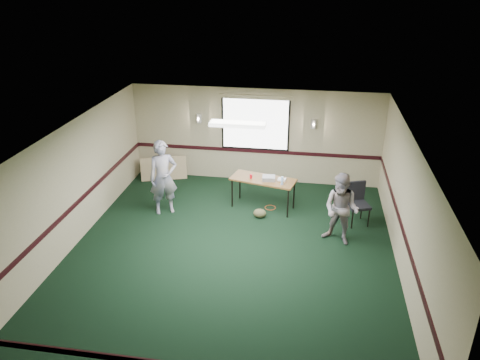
# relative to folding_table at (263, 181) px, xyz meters

# --- Properties ---
(ground) EXTENTS (8.00, 8.00, 0.00)m
(ground) POSITION_rel_folding_table_xyz_m (-0.43, -2.30, -0.75)
(ground) COLOR black
(ground) RESTS_ON ground
(room_shell) EXTENTS (8.00, 8.02, 8.00)m
(room_shell) POSITION_rel_folding_table_xyz_m (-0.43, -0.18, 0.83)
(room_shell) COLOR tan
(room_shell) RESTS_ON ground
(folding_table) EXTENTS (1.73, 1.01, 0.81)m
(folding_table) POSITION_rel_folding_table_xyz_m (0.00, 0.00, 0.00)
(folding_table) COLOR brown
(folding_table) RESTS_ON ground
(projector) EXTENTS (0.34, 0.29, 0.10)m
(projector) POSITION_rel_folding_table_xyz_m (0.14, -0.06, 0.11)
(projector) COLOR gray
(projector) RESTS_ON folding_table
(game_console) EXTENTS (0.22, 0.18, 0.05)m
(game_console) POSITION_rel_folding_table_xyz_m (0.47, -0.03, 0.08)
(game_console) COLOR silver
(game_console) RESTS_ON folding_table
(red_cup) EXTENTS (0.07, 0.07, 0.11)m
(red_cup) POSITION_rel_folding_table_xyz_m (-0.31, -0.02, 0.11)
(red_cup) COLOR #B50C14
(red_cup) RESTS_ON folding_table
(water_bottle) EXTENTS (0.06, 0.06, 0.21)m
(water_bottle) POSITION_rel_folding_table_xyz_m (0.49, -0.27, 0.16)
(water_bottle) COLOR #85AADA
(water_bottle) RESTS_ON folding_table
(duffel_bag) EXTENTS (0.37, 0.32, 0.23)m
(duffel_bag) POSITION_rel_folding_table_xyz_m (-0.01, -0.54, -0.64)
(duffel_bag) COLOR #494829
(duffel_bag) RESTS_ON ground
(cable_coil) EXTENTS (0.35, 0.35, 0.01)m
(cable_coil) POSITION_rel_folding_table_xyz_m (0.20, 0.00, -0.75)
(cable_coil) COLOR #D64D1A
(cable_coil) RESTS_ON ground
(folded_table) EXTENTS (1.31, 0.61, 0.68)m
(folded_table) POSITION_rel_folding_table_xyz_m (-3.05, 1.30, -0.41)
(folded_table) COLOR tan
(folded_table) RESTS_ON ground
(conference_chair) EXTENTS (0.64, 0.65, 1.01)m
(conference_chair) POSITION_rel_folding_table_xyz_m (2.30, -0.36, -0.16)
(conference_chair) COLOR black
(conference_chair) RESTS_ON ground
(person_left) EXTENTS (0.82, 0.71, 1.89)m
(person_left) POSITION_rel_folding_table_xyz_m (-2.41, -0.62, 0.19)
(person_left) COLOR #38447C
(person_left) RESTS_ON ground
(person_right) EXTENTS (0.99, 0.91, 1.66)m
(person_right) POSITION_rel_folding_table_xyz_m (1.88, -1.38, 0.08)
(person_right) COLOR #6A7EA6
(person_right) RESTS_ON ground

